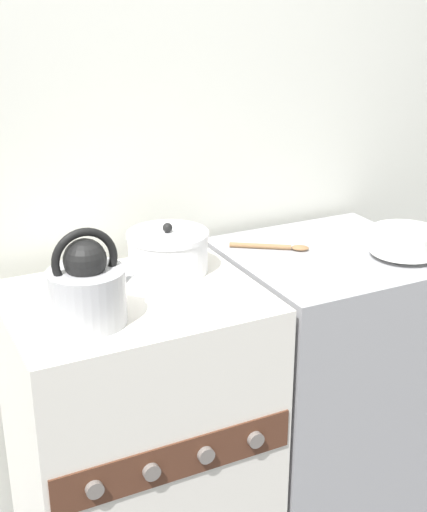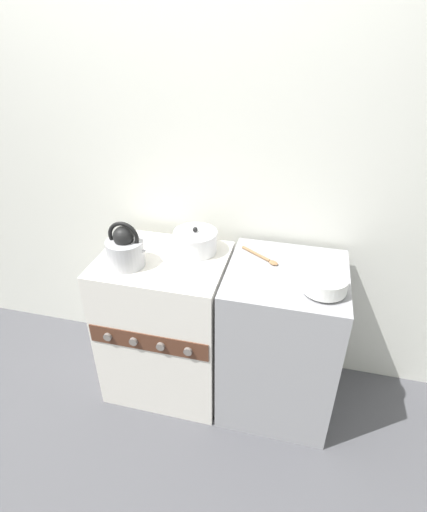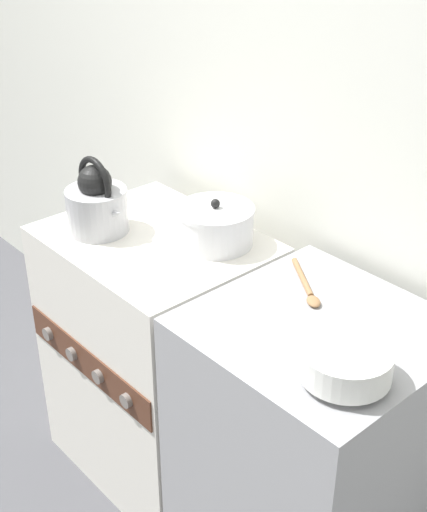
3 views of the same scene
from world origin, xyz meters
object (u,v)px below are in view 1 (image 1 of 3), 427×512
cooking_pot (168,252)px  enamel_bowl (405,241)px  stove (140,439)px  kettle (88,287)px

cooking_pot → enamel_bowl: (0.68, -0.22, -0.01)m
stove → kettle: bearing=-147.2°
cooking_pot → enamel_bowl: bearing=-18.0°
kettle → enamel_bowl: 0.98m
cooking_pot → enamel_bowl: cooking_pot is taller
stove → enamel_bowl: size_ratio=4.39×
stove → cooking_pot: bearing=38.3°
kettle → enamel_bowl: kettle is taller
stove → kettle: size_ratio=3.71×
stove → cooking_pot: 0.55m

